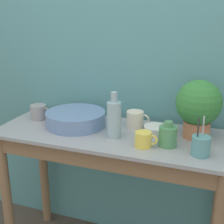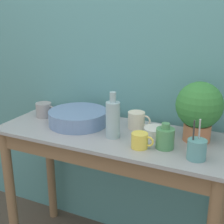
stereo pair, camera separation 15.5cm
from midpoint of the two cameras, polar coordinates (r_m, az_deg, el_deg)
wall_back at (r=1.93m, az=0.86°, el=8.37°), size 6.00×0.05×2.40m
counter_table at (r=1.81m, az=-2.72°, el=-10.07°), size 1.31×0.52×0.88m
potted_plant at (r=1.66m, az=12.98°, el=1.07°), size 0.24×0.24×0.31m
bowl_wash_large at (r=1.85m, az=-9.03°, el=-1.23°), size 0.35×0.35×0.08m
bottle_tall at (r=1.64m, az=-2.33°, el=-1.28°), size 0.08×0.08×0.25m
bottle_short at (r=1.57m, az=7.41°, el=-4.38°), size 0.09×0.09×0.13m
mug_yellow at (r=1.55m, az=2.95°, el=-5.08°), size 0.11×0.08×0.08m
mug_cream at (r=1.79m, az=1.83°, el=-1.40°), size 0.14×0.10×0.10m
mug_grey at (r=2.01m, az=-15.41°, el=-0.03°), size 0.13×0.10×0.09m
bowl_small_enamel_white at (r=1.71m, az=5.46°, el=-3.38°), size 0.13×0.13×0.05m
utensil_cup at (r=1.50m, az=13.09°, el=-6.08°), size 0.09×0.09×0.19m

